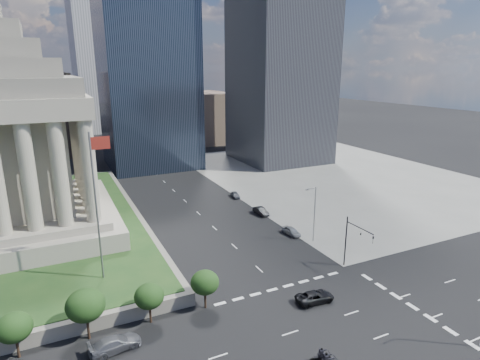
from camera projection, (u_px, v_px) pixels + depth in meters
ground at (143, 162)px, 130.34m from camera, size 500.00×500.00×0.00m
sidewalk_ne at (334, 175)px, 114.75m from camera, size 68.00×90.00×0.03m
flagpole at (97, 199)px, 51.71m from camera, size 2.52×0.24×20.00m
midrise_glass at (147, 66)px, 118.76m from camera, size 26.00×26.00×60.00m
building_filler_ne at (202, 117)px, 167.03m from camera, size 20.00×30.00×20.00m
building_filler_nw at (35, 114)px, 140.14m from camera, size 24.00×30.00×28.00m
traffic_signal_ne at (354, 238)px, 59.17m from camera, size 0.30×5.74×8.00m
street_lamp_north at (314, 211)px, 69.23m from camera, size 2.13×0.22×10.00m
pickup_truck at (315, 297)px, 52.16m from camera, size 2.74×5.32×1.43m
suv_grey at (115, 344)px, 43.17m from camera, size 5.81×2.97×1.61m
parked_sedan_near at (291, 231)px, 73.23m from camera, size 4.32×1.97×1.43m
parked_sedan_mid at (261, 211)px, 83.40m from camera, size 4.52×1.68×1.48m
parked_sedan_far at (235, 195)px, 94.43m from camera, size 2.10×4.09×1.33m
motorcycle_trail at (320, 355)px, 41.23m from camera, size 2.54×1.25×1.83m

